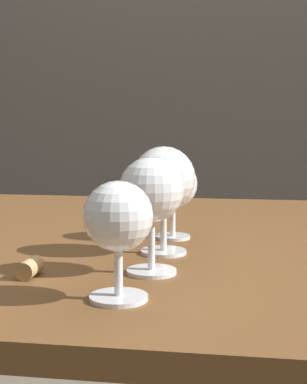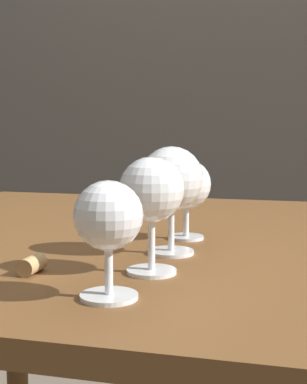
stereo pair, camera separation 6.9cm
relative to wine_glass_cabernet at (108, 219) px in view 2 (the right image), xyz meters
name	(u,v)px [view 2 (the right image)]	position (x,y,z in m)	size (l,w,h in m)	color
back_wall	(255,23)	(0.02, 1.58, 0.46)	(5.00, 0.08, 2.60)	#59544F
dining_table	(188,292)	(0.02, 0.35, -0.18)	(1.21, 0.95, 0.76)	brown
wine_glass_cabernet	(108,219)	(0.00, 0.00, 0.00)	(0.07, 0.07, 0.13)	white
wine_glass_merlot	(154,193)	(0.02, 0.11, 0.02)	(0.08, 0.08, 0.14)	white
wine_glass_pinot	(169,180)	(0.01, 0.22, 0.02)	(0.09, 0.09, 0.15)	white
wine_glass_port	(189,186)	(0.02, 0.33, 0.00)	(0.08, 0.08, 0.13)	white
cork	(32,265)	(-0.12, 0.07, -0.07)	(0.02, 0.02, 0.04)	tan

